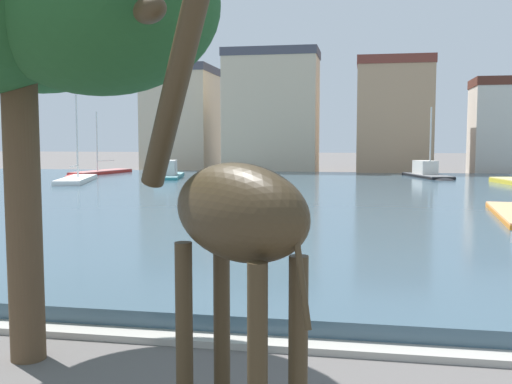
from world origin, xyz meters
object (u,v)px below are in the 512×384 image
at_px(sailboat_white, 79,181).
at_px(sailboat_teal, 167,175).
at_px(giraffe_statue, 228,221).
at_px(sailboat_red, 96,175).
at_px(sailboat_black, 429,176).

bearing_deg(sailboat_white, sailboat_teal, 48.30).
xyz_separation_m(giraffe_statue, sailboat_red, (-21.63, 42.31, -2.30)).
height_order(sailboat_teal, sailboat_black, sailboat_black).
height_order(sailboat_white, sailboat_red, sailboat_white).
distance_m(sailboat_red, sailboat_black, 27.91).
xyz_separation_m(giraffe_statue, sailboat_white, (-19.16, 34.26, -2.27)).
bearing_deg(sailboat_white, sailboat_red, 107.06).
height_order(giraffe_statue, sailboat_black, sailboat_black).
distance_m(sailboat_white, sailboat_red, 8.42).
bearing_deg(sailboat_red, sailboat_teal, -19.67).
bearing_deg(sailboat_red, sailboat_white, -72.94).
height_order(sailboat_red, sailboat_black, sailboat_black).
bearing_deg(giraffe_statue, sailboat_teal, 109.83).
bearing_deg(sailboat_red, giraffe_statue, -62.92).
distance_m(giraffe_statue, sailboat_black, 43.41).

